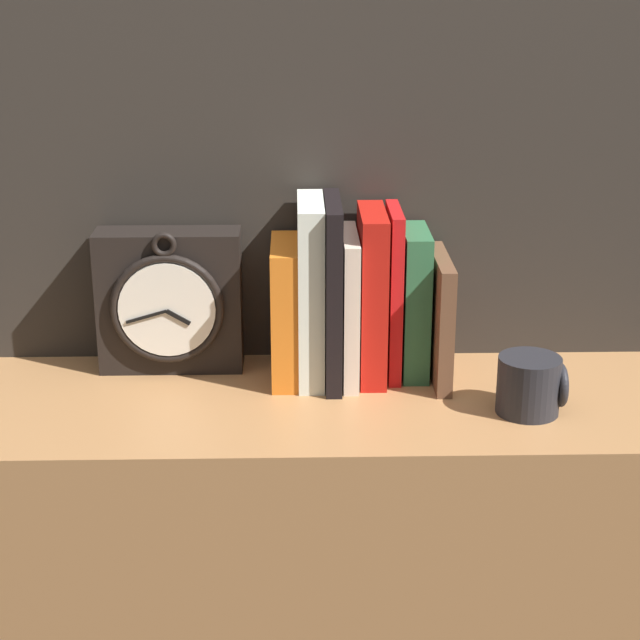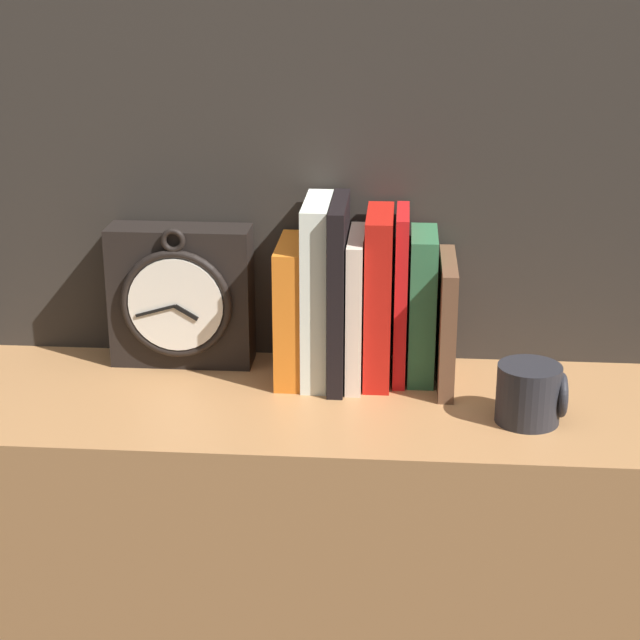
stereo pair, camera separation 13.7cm
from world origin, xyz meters
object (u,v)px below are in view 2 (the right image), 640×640
object	(u,v)px
book_slot0_orange	(292,310)
book_slot3_cream	(356,308)
book_slot2_black	(339,292)
mug	(531,394)
book_slot1_white	(317,291)
book_slot7_brown	(446,322)
book_slot5_red	(401,295)
clock	(181,297)
book_slot4_red	(379,297)
book_slot6_green	(422,306)

from	to	relation	value
book_slot0_orange	book_slot3_cream	xyz separation A→B (m)	(0.09, -0.00, 0.01)
book_slot2_black	mug	distance (m)	0.30
book_slot0_orange	book_slot1_white	bearing A→B (deg)	-2.77
book_slot2_black	book_slot7_brown	bearing A→B (deg)	-0.61
book_slot3_cream	mug	size ratio (longest dim) A/B	2.35
book_slot0_orange	book_slot2_black	distance (m)	0.07
book_slot5_red	book_slot7_brown	xyz separation A→B (m)	(0.06, -0.02, -0.03)
clock	book_slot4_red	world-z (taller)	book_slot4_red
book_slot5_red	mug	world-z (taller)	book_slot5_red
book_slot0_orange	mug	xyz separation A→B (m)	(0.32, -0.13, -0.06)
book_slot6_green	mug	world-z (taller)	book_slot6_green
book_slot3_cream	book_slot7_brown	xyz separation A→B (m)	(0.13, -0.01, -0.02)
book_slot0_orange	book_slot1_white	distance (m)	0.05
clock	mug	bearing A→B (deg)	-18.80
clock	book_slot5_red	distance (m)	0.32
clock	book_slot0_orange	xyz separation A→B (m)	(0.16, -0.03, -0.00)
book_slot6_green	book_slot1_white	bearing A→B (deg)	-174.23
book_slot5_red	book_slot2_black	bearing A→B (deg)	-167.70
book_slot6_green	book_slot7_brown	bearing A→B (deg)	-33.96
book_slot4_red	book_slot6_green	bearing A→B (deg)	10.08
clock	book_slot7_brown	xyz separation A→B (m)	(0.38, -0.04, -0.01)
book_slot5_red	book_slot0_orange	bearing A→B (deg)	-175.96
book_slot2_black	book_slot5_red	distance (m)	0.09
book_slot4_red	book_slot6_green	xyz separation A→B (m)	(0.06, 0.01, -0.01)
book_slot0_orange	mug	world-z (taller)	book_slot0_orange
clock	mug	distance (m)	0.52
book_slot2_black	mug	xyz separation A→B (m)	(0.26, -0.13, -0.09)
book_slot6_green	mug	bearing A→B (deg)	-46.45
book_slot3_cream	book_slot6_green	world-z (taller)	same
book_slot3_cream	book_slot4_red	world-z (taller)	book_slot4_red
book_slot3_cream	book_slot4_red	xyz separation A→B (m)	(0.03, 0.01, 0.02)
book_slot1_white	book_slot3_cream	bearing A→B (deg)	-1.44
book_slot7_brown	book_slot2_black	bearing A→B (deg)	179.39
book_slot4_red	book_slot7_brown	xyz separation A→B (m)	(0.09, -0.01, -0.03)
book_slot1_white	book_slot4_red	size ratio (longest dim) A/B	1.07
book_slot5_red	book_slot6_green	xyz separation A→B (m)	(0.03, 0.00, -0.02)
book_slot2_black	book_slot7_brown	distance (m)	0.15
book_slot4_red	book_slot5_red	bearing A→B (deg)	15.51
book_slot7_brown	mug	size ratio (longest dim) A/B	2.01
book_slot6_green	mug	xyz separation A→B (m)	(0.14, -0.15, -0.07)
book_slot5_red	mug	size ratio (longest dim) A/B	2.71
clock	book_slot5_red	xyz separation A→B (m)	(0.32, -0.02, 0.02)
book_slot7_brown	mug	world-z (taller)	book_slot7_brown
book_slot1_white	book_slot2_black	bearing A→B (deg)	-11.73
book_slot6_green	book_slot2_black	bearing A→B (deg)	-169.74
mug	book_slot2_black	bearing A→B (deg)	153.86
book_slot2_black	book_slot7_brown	size ratio (longest dim) A/B	1.44
book_slot1_white	book_slot4_red	world-z (taller)	book_slot1_white
book_slot1_white	book_slot7_brown	distance (m)	0.18
book_slot5_red	mug	xyz separation A→B (m)	(0.17, -0.14, -0.08)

